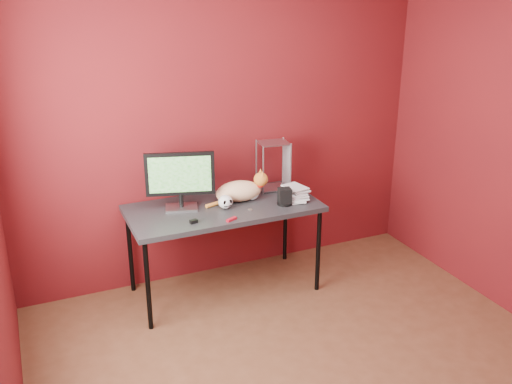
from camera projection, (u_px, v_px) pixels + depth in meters
name	position (u px, v px, depth m)	size (l,w,h in m)	color
room	(335.00, 170.00, 3.11)	(3.52, 3.52, 2.61)	#512E1B
desk	(223.00, 212.00, 4.49)	(1.50, 0.70, 0.75)	black
monitor	(180.00, 178.00, 4.33)	(0.51, 0.23, 0.46)	#A5A6A9
cat	(240.00, 191.00, 4.54)	(0.53, 0.24, 0.25)	orange
skull_mug	(225.00, 202.00, 4.40)	(0.11, 0.11, 0.11)	white
speaker	(285.00, 197.00, 4.48)	(0.12, 0.12, 0.14)	black
book_stack	(289.00, 129.00, 4.38)	(0.20, 0.23, 1.18)	beige
wire_rack	(273.00, 165.00, 4.77)	(0.26, 0.22, 0.41)	#A5A6A9
pocket_knife	(232.00, 219.00, 4.20)	(0.09, 0.02, 0.02)	#AA0D1D
black_gadget	(194.00, 221.00, 4.15)	(0.06, 0.03, 0.03)	black
washer	(250.00, 210.00, 4.40)	(0.04, 0.04, 0.00)	#A5A6A9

